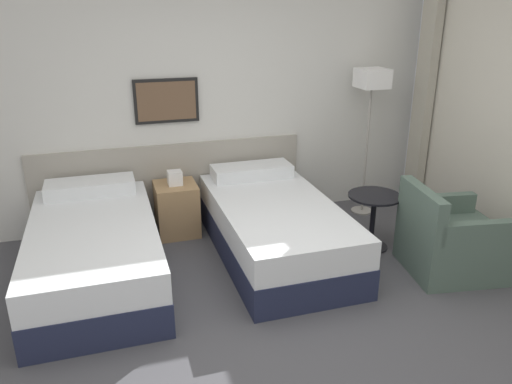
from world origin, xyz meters
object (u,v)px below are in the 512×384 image
(bed_near_window, at_px, (275,227))
(side_table, at_px, (374,210))
(bed_near_door, at_px, (95,251))
(armchair, at_px, (450,243))
(nightstand, at_px, (177,208))
(floor_lamp, at_px, (371,89))

(bed_near_window, distance_m, side_table, 0.96)
(bed_near_door, relative_size, armchair, 2.28)
(bed_near_window, relative_size, nightstand, 2.97)
(nightstand, bearing_deg, bed_near_door, -138.02)
(nightstand, relative_size, armchair, 0.77)
(bed_near_door, height_order, bed_near_window, same)
(bed_near_door, relative_size, nightstand, 2.97)
(side_table, bearing_deg, armchair, -55.23)
(armchair, bearing_deg, floor_lamp, 11.52)
(bed_near_door, relative_size, floor_lamp, 1.25)
(nightstand, distance_m, armchair, 2.63)
(bed_near_window, bearing_deg, side_table, -9.59)
(bed_near_door, height_order, floor_lamp, floor_lamp)
(nightstand, xyz_separation_m, armchair, (2.17, -1.49, -0.01))
(nightstand, xyz_separation_m, side_table, (1.75, -0.89, 0.11))
(bed_near_window, bearing_deg, bed_near_door, 180.00)
(floor_lamp, bearing_deg, side_table, -113.13)
(side_table, xyz_separation_m, armchair, (0.42, -0.61, -0.11))
(floor_lamp, relative_size, armchair, 1.83)
(bed_near_window, distance_m, floor_lamp, 1.84)
(armchair, bearing_deg, nightstand, 64.25)
(bed_near_door, distance_m, bed_near_window, 1.62)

